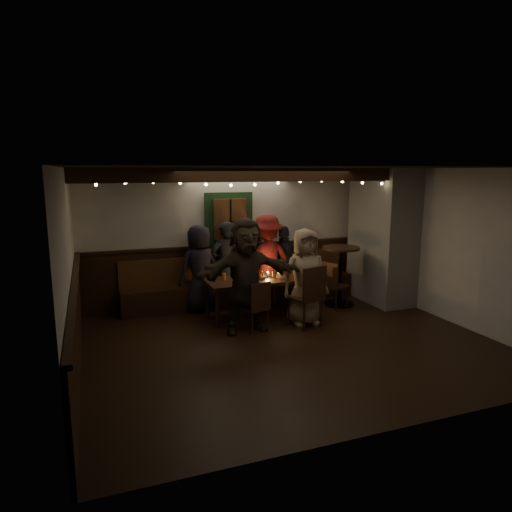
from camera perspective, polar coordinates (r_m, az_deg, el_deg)
name	(u,v)px	position (r m, az deg, el deg)	size (l,w,h in m)	color
room	(312,253)	(8.41, 6.96, 0.39)	(6.02, 5.01, 2.62)	black
dining_table	(260,282)	(8.07, 0.48, -3.22)	(1.91, 0.82, 0.83)	black
chair_near_left	(257,304)	(7.31, 0.18, -6.00)	(0.46, 0.46, 0.83)	black
chair_near_right	(310,293)	(7.53, 6.74, -4.62)	(0.57, 0.57, 1.04)	black
chair_end	(332,282)	(8.68, 9.53, -3.24)	(0.52, 0.52, 0.88)	black
high_top	(340,268)	(8.87, 10.50, -1.52)	(0.71, 0.71, 1.13)	black
person_a	(200,268)	(8.40, -7.07, -1.54)	(0.78, 0.51, 1.59)	black
person_b	(226,264)	(8.62, -3.81, -1.06)	(0.59, 0.39, 1.63)	black
person_c	(242,267)	(8.72, -1.72, -1.33)	(0.73, 0.57, 1.50)	beige
person_d	(267,260)	(8.73, 1.37, -0.53)	(1.12, 0.64, 1.74)	maroon
person_e	(284,264)	(8.98, 3.56, -1.00)	(0.88, 0.37, 1.50)	black
person_f	(246,275)	(7.23, -1.26, -2.44)	(1.71, 0.55, 1.85)	#30281C
person_g	(305,277)	(7.66, 6.14, -2.60)	(0.79, 0.52, 1.63)	#9B8468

